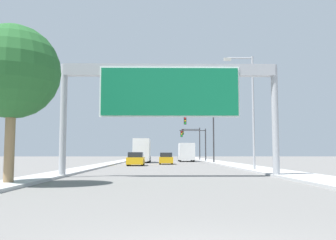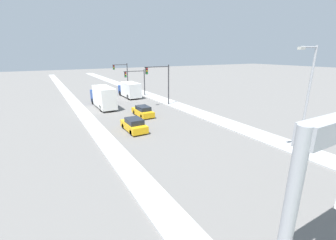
{
  "view_description": "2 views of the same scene",
  "coord_description": "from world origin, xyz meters",
  "px_view_note": "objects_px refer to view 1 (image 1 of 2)",
  "views": [
    {
      "loc": [
        -0.41,
        -4.63,
        1.45
      ],
      "look_at": [
        0.0,
        25.24,
        4.08
      ],
      "focal_mm": 40.0,
      "sensor_mm": 36.0,
      "label": 1
    },
    {
      "loc": [
        -12.41,
        14.95,
        8.69
      ],
      "look_at": [
        -0.73,
        35.21,
        1.7
      ],
      "focal_mm": 24.0,
      "sensor_mm": 36.0,
      "label": 2
    }
  ],
  "objects_px": {
    "sign_gantry": "(170,88)",
    "palm_tree_foreground": "(12,72)",
    "traffic_light_far_intersection": "(194,139)",
    "car_near_center": "(166,159)",
    "car_far_right": "(136,159)",
    "traffic_light_near_intersection": "(204,131)",
    "street_lamp_right": "(250,104)",
    "truck_box_primary": "(186,152)",
    "traffic_light_mid_block": "(197,139)",
    "truck_box_secondary": "(142,151)"
  },
  "relations": [
    {
      "from": "sign_gantry",
      "to": "palm_tree_foreground",
      "type": "height_order",
      "value": "palm_tree_foreground"
    },
    {
      "from": "traffic_light_far_intersection",
      "to": "car_near_center",
      "type": "bearing_deg",
      "value": -103.05
    },
    {
      "from": "palm_tree_foreground",
      "to": "car_far_right",
      "type": "bearing_deg",
      "value": 81.71
    },
    {
      "from": "traffic_light_near_intersection",
      "to": "palm_tree_foreground",
      "type": "distance_m",
      "value": 37.93
    },
    {
      "from": "traffic_light_near_intersection",
      "to": "sign_gantry",
      "type": "bearing_deg",
      "value": -100.19
    },
    {
      "from": "traffic_light_near_intersection",
      "to": "traffic_light_far_intersection",
      "type": "distance_m",
      "value": 20.0
    },
    {
      "from": "traffic_light_near_intersection",
      "to": "street_lamp_right",
      "type": "relative_size",
      "value": 0.74
    },
    {
      "from": "truck_box_primary",
      "to": "sign_gantry",
      "type": "bearing_deg",
      "value": -94.96
    },
    {
      "from": "car_far_right",
      "to": "traffic_light_far_intersection",
      "type": "relative_size",
      "value": 0.66
    },
    {
      "from": "traffic_light_near_intersection",
      "to": "traffic_light_far_intersection",
      "type": "bearing_deg",
      "value": 89.37
    },
    {
      "from": "car_near_center",
      "to": "car_far_right",
      "type": "relative_size",
      "value": 1.05
    },
    {
      "from": "traffic_light_near_intersection",
      "to": "palm_tree_foreground",
      "type": "relative_size",
      "value": 0.94
    },
    {
      "from": "truck_box_primary",
      "to": "palm_tree_foreground",
      "type": "bearing_deg",
      "value": -103.23
    },
    {
      "from": "sign_gantry",
      "to": "traffic_light_far_intersection",
      "type": "height_order",
      "value": "sign_gantry"
    },
    {
      "from": "traffic_light_mid_block",
      "to": "palm_tree_foreground",
      "type": "relative_size",
      "value": 0.75
    },
    {
      "from": "traffic_light_near_intersection",
      "to": "palm_tree_foreground",
      "type": "bearing_deg",
      "value": -109.58
    },
    {
      "from": "truck_box_secondary",
      "to": "traffic_light_mid_block",
      "type": "relative_size",
      "value": 1.6
    },
    {
      "from": "truck_box_primary",
      "to": "traffic_light_near_intersection",
      "type": "height_order",
      "value": "traffic_light_near_intersection"
    },
    {
      "from": "truck_box_primary",
      "to": "street_lamp_right",
      "type": "bearing_deg",
      "value": -84.68
    },
    {
      "from": "car_far_right",
      "to": "traffic_light_far_intersection",
      "type": "xyz_separation_m",
      "value": [
        9.14,
        29.71,
        3.49
      ]
    },
    {
      "from": "truck_box_secondary",
      "to": "palm_tree_foreground",
      "type": "bearing_deg",
      "value": -95.48
    },
    {
      "from": "sign_gantry",
      "to": "palm_tree_foreground",
      "type": "relative_size",
      "value": 1.82
    },
    {
      "from": "car_far_right",
      "to": "palm_tree_foreground",
      "type": "relative_size",
      "value": 0.58
    },
    {
      "from": "car_near_center",
      "to": "palm_tree_foreground",
      "type": "relative_size",
      "value": 0.6
    },
    {
      "from": "traffic_light_near_intersection",
      "to": "car_near_center",
      "type": "bearing_deg",
      "value": -141.42
    },
    {
      "from": "sign_gantry",
      "to": "traffic_light_far_intersection",
      "type": "distance_m",
      "value": 50.47
    },
    {
      "from": "sign_gantry",
      "to": "truck_box_primary",
      "type": "height_order",
      "value": "sign_gantry"
    },
    {
      "from": "traffic_light_mid_block",
      "to": "street_lamp_right",
      "type": "xyz_separation_m",
      "value": [
        1.34,
        -32.91,
        1.66
      ]
    },
    {
      "from": "car_near_center",
      "to": "truck_box_primary",
      "type": "xyz_separation_m",
      "value": [
        3.5,
        14.49,
        0.85
      ]
    },
    {
      "from": "truck_box_primary",
      "to": "traffic_light_mid_block",
      "type": "relative_size",
      "value": 1.33
    },
    {
      "from": "truck_box_primary",
      "to": "truck_box_secondary",
      "type": "distance_m",
      "value": 9.45
    },
    {
      "from": "sign_gantry",
      "to": "car_far_right",
      "type": "relative_size",
      "value": 3.16
    },
    {
      "from": "traffic_light_mid_block",
      "to": "traffic_light_far_intersection",
      "type": "xyz_separation_m",
      "value": [
        0.4,
        10.0,
        0.46
      ]
    },
    {
      "from": "truck_box_primary",
      "to": "truck_box_secondary",
      "type": "xyz_separation_m",
      "value": [
        -7.0,
        -6.35,
        0.22
      ]
    },
    {
      "from": "traffic_light_mid_block",
      "to": "traffic_light_far_intersection",
      "type": "height_order",
      "value": "traffic_light_far_intersection"
    },
    {
      "from": "car_near_center",
      "to": "sign_gantry",
      "type": "bearing_deg",
      "value": -90.0
    },
    {
      "from": "car_near_center",
      "to": "car_far_right",
      "type": "xyz_separation_m",
      "value": [
        -3.5,
        -5.39,
        0.02
      ]
    },
    {
      "from": "car_far_right",
      "to": "truck_box_secondary",
      "type": "distance_m",
      "value": 13.57
    },
    {
      "from": "truck_box_secondary",
      "to": "traffic_light_near_intersection",
      "type": "relative_size",
      "value": 1.28
    },
    {
      "from": "car_far_right",
      "to": "car_near_center",
      "type": "bearing_deg",
      "value": 57.0
    },
    {
      "from": "truck_box_primary",
      "to": "traffic_light_far_intersection",
      "type": "bearing_deg",
      "value": 77.72
    },
    {
      "from": "truck_box_secondary",
      "to": "traffic_light_mid_block",
      "type": "height_order",
      "value": "traffic_light_mid_block"
    },
    {
      "from": "sign_gantry",
      "to": "traffic_light_mid_block",
      "type": "bearing_deg",
      "value": 82.56
    },
    {
      "from": "car_far_right",
      "to": "truck_box_primary",
      "type": "xyz_separation_m",
      "value": [
        7.0,
        19.88,
        0.84
      ]
    },
    {
      "from": "traffic_light_far_intersection",
      "to": "traffic_light_mid_block",
      "type": "bearing_deg",
      "value": -92.28
    },
    {
      "from": "sign_gantry",
      "to": "car_far_right",
      "type": "distance_m",
      "value": 21.25
    },
    {
      "from": "car_near_center",
      "to": "truck_box_secondary",
      "type": "distance_m",
      "value": 8.93
    },
    {
      "from": "sign_gantry",
      "to": "traffic_light_far_intersection",
      "type": "bearing_deg",
      "value": 83.58
    },
    {
      "from": "truck_box_secondary",
      "to": "truck_box_primary",
      "type": "bearing_deg",
      "value": 42.22
    },
    {
      "from": "traffic_light_near_intersection",
      "to": "traffic_light_far_intersection",
      "type": "relative_size",
      "value": 1.08
    }
  ]
}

